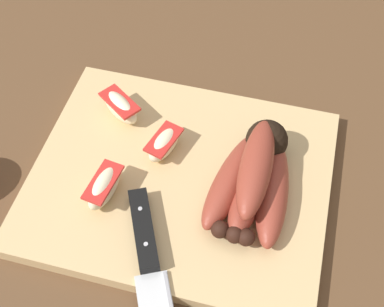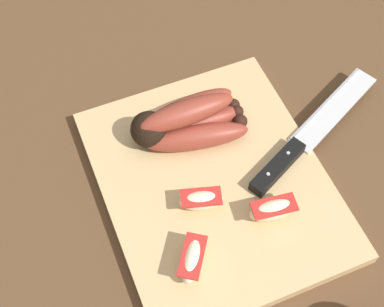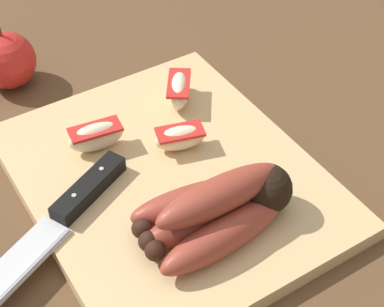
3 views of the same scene
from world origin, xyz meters
name	(u,v)px [view 3 (image 3 of 3)]	position (x,y,z in m)	size (l,w,h in m)	color
ground_plane	(182,184)	(0.00, 0.00, 0.00)	(6.00, 6.00, 0.00)	brown
cutting_board	(169,180)	(-0.01, -0.01, 0.01)	(0.36, 0.30, 0.02)	tan
banana_bunch	(220,209)	(0.08, -0.01, 0.04)	(0.11, 0.17, 0.06)	black
chefs_knife	(59,220)	(0.00, -0.14, 0.03)	(0.15, 0.26, 0.02)	silver
apple_wedge_near	(96,136)	(-0.08, -0.06, 0.04)	(0.03, 0.07, 0.03)	beige
apple_wedge_middle	(180,137)	(-0.03, 0.02, 0.04)	(0.04, 0.06, 0.03)	beige
apple_wedge_far	(179,90)	(-0.11, 0.06, 0.04)	(0.07, 0.06, 0.03)	beige
whole_apple	(7,60)	(-0.28, -0.10, 0.04)	(0.08, 0.08, 0.09)	red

